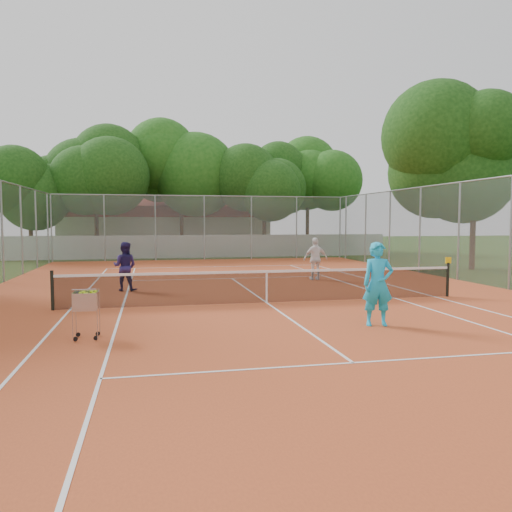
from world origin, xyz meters
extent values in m
plane|color=#1D380F|center=(0.00, 0.00, 0.00)|extent=(120.00, 120.00, 0.00)
cube|color=#C04F25|center=(0.00, 0.00, 0.01)|extent=(18.00, 34.00, 0.02)
cube|color=white|center=(0.00, 0.00, 0.02)|extent=(10.98, 23.78, 0.01)
cube|color=black|center=(0.00, 0.00, 0.51)|extent=(11.88, 0.10, 0.98)
cube|color=slate|center=(0.00, 0.00, 2.00)|extent=(18.00, 34.00, 4.00)
cube|color=silver|center=(0.00, 19.00, 0.75)|extent=(26.00, 0.30, 1.50)
cube|color=beige|center=(-2.00, 29.00, 2.20)|extent=(16.40, 9.00, 4.40)
cube|color=#12370D|center=(0.00, 22.00, 5.00)|extent=(29.00, 19.00, 10.00)
imported|color=#1BB1E6|center=(1.76, -3.65, 0.98)|extent=(0.77, 0.58, 1.93)
imported|color=#221A4E|center=(-4.20, 3.51, 0.86)|extent=(0.97, 0.85, 1.69)
imported|color=silver|center=(3.29, 5.21, 0.89)|extent=(1.03, 0.45, 1.73)
cube|color=#ACADB2|center=(-4.63, -3.64, 0.55)|extent=(0.52, 0.52, 1.06)
camera|label=1|loc=(-3.34, -14.17, 2.42)|focal=35.00mm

